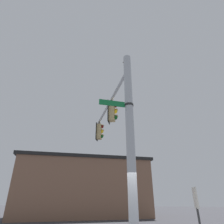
% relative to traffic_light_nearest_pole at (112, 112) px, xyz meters
% --- Properties ---
extents(signal_pole, '(0.31, 0.31, 7.38)m').
position_rel_traffic_light_nearest_pole_xyz_m(signal_pole, '(2.34, 1.04, -2.20)').
color(signal_pole, '#ADB2B7').
rests_on(signal_pole, ground).
extents(mast_arm, '(6.34, 2.99, 0.14)m').
position_rel_traffic_light_nearest_pole_xyz_m(mast_arm, '(-0.81, -0.39, 0.77)').
color(mast_arm, '#ADB2B7').
extents(traffic_light_nearest_pole, '(0.54, 0.49, 1.31)m').
position_rel_traffic_light_nearest_pole_xyz_m(traffic_light_nearest_pole, '(0.00, 0.00, 0.00)').
color(traffic_light_nearest_pole, black).
extents(traffic_light_mid_inner, '(0.54, 0.49, 1.31)m').
position_rel_traffic_light_nearest_pole_xyz_m(traffic_light_mid_inner, '(-3.08, -1.41, 0.00)').
color(traffic_light_mid_inner, black).
extents(street_name_sign, '(0.68, 1.25, 0.22)m').
position_rel_traffic_light_nearest_pole_xyz_m(street_name_sign, '(2.45, 0.79, -0.88)').
color(street_name_sign, '#147238').
extents(bird_flying, '(0.30, 0.37, 0.11)m').
position_rel_traffic_light_nearest_pole_xyz_m(bird_flying, '(-1.82, 0.64, 4.62)').
color(bird_flying, '#4C4742').
extents(storefront_building, '(10.97, 14.45, 5.52)m').
position_rel_traffic_light_nearest_pole_xyz_m(storefront_building, '(-11.04, -4.82, -3.11)').
color(storefront_building, brown).
rests_on(storefront_building, ground).
extents(historical_marker, '(0.60, 0.08, 2.13)m').
position_rel_traffic_light_nearest_pole_xyz_m(historical_marker, '(0.47, 3.33, -4.48)').
color(historical_marker, '#333333').
rests_on(historical_marker, ground).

